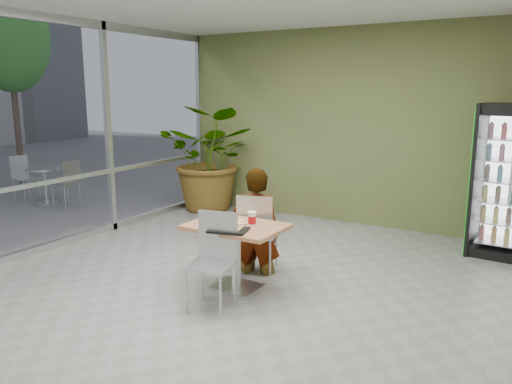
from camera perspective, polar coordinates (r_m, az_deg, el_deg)
ground at (r=5.67m, az=-3.17°, el=-11.23°), size 7.00×7.00×0.00m
room_envelope at (r=5.27m, az=-3.36°, el=5.04°), size 6.00×7.00×3.20m
storefront_frame at (r=7.37m, az=-23.22°, el=6.00°), size 0.10×7.00×3.20m
dining_table at (r=5.54m, az=-2.29°, el=-5.88°), size 1.05×0.74×0.75m
chair_far at (r=6.01m, az=0.05°, el=-4.07°), size 0.54×0.55×0.98m
chair_near at (r=5.15m, az=-4.80°, el=-6.85°), size 0.51×0.52×0.98m
seated_woman at (r=6.09m, az=0.04°, el=-4.63°), size 0.67×0.53×1.60m
pizza_plate at (r=5.57m, az=-2.26°, el=-3.33°), size 0.35×0.28×0.03m
soda_cup at (r=5.40m, az=-0.45°, el=-3.12°), size 0.09×0.09×0.16m
napkin_stack at (r=5.43m, az=-5.71°, el=-3.83°), size 0.20×0.20×0.02m
cafeteria_tray at (r=5.23m, az=-3.17°, el=-4.36°), size 0.46×0.38×0.02m
beverage_fridge at (r=7.37m, az=27.24°, el=1.06°), size 0.97×0.77×2.03m
potted_plant at (r=9.24m, az=-5.08°, el=3.87°), size 1.99×1.80×1.93m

